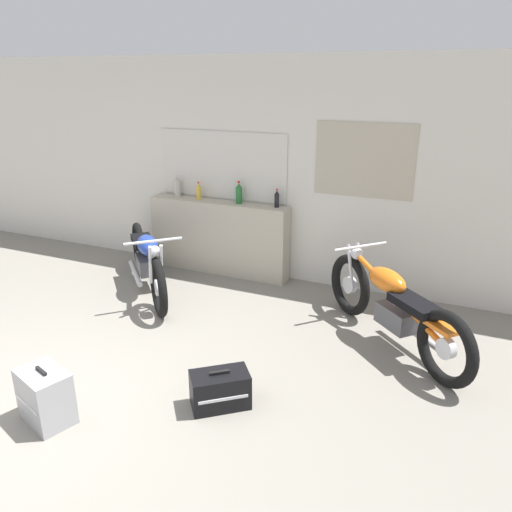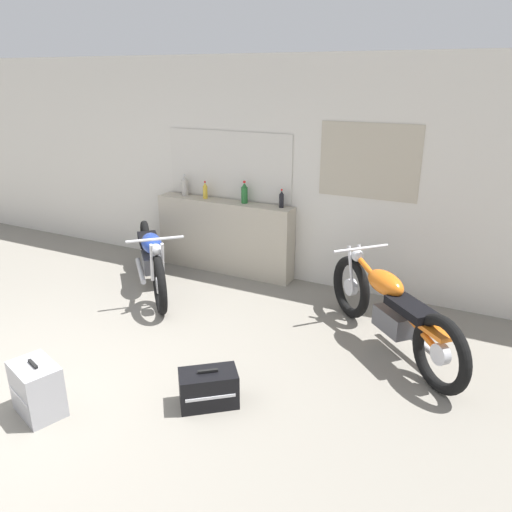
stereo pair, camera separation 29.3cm
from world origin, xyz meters
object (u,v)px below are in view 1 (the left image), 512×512
Objects in this scene: bottle_left_center at (199,192)px; bottle_leftmost at (177,187)px; bottle_center at (239,194)px; hard_case_black at (220,390)px; bottle_right_center at (277,199)px; hard_case_silver at (46,396)px; motorcycle_blue at (147,259)px; motorcycle_orange at (393,306)px.

bottle_leftmost is at bearing 175.06° from bottle_left_center.
bottle_center reaches higher than hard_case_black.
hard_case_silver is (-0.58, -3.39, -0.87)m from bottle_right_center.
motorcycle_blue is (0.13, -0.98, -0.70)m from bottle_leftmost.
motorcycle_blue is at bearing 138.05° from hard_case_black.
bottle_right_center reaches higher than hard_case_silver.
motorcycle_orange reaches higher than motorcycle_blue.
hard_case_silver is (0.53, -3.36, -0.87)m from bottle_left_center.
bottle_leftmost reaches higher than motorcycle_orange.
bottle_leftmost is 0.17× the size of motorcycle_orange.
bottle_right_center is 2.11m from motorcycle_orange.
bottle_left_center is at bearing -4.94° from bottle_leftmost.
hard_case_black is (0.57, -2.68, -0.94)m from bottle_right_center.
bottle_left_center is 3.06m from motorcycle_orange.
bottle_leftmost is at bearing 179.88° from bottle_right_center.
hard_case_silver is at bearing -148.46° from hard_case_black.
hard_case_black is at bearing -41.95° from motorcycle_blue.
motorcycle_orange is at bearing -33.49° from bottle_right_center.
motorcycle_orange is 3.00m from motorcycle_blue.
bottle_right_center is 1.78m from motorcycle_blue.
bottle_right_center is 3.55m from hard_case_silver.
bottle_left_center reaches higher than bottle_right_center.
bottle_leftmost is at bearing 127.09° from hard_case_black.
bottle_left_center is 0.59m from bottle_center.
motorcycle_orange is 3.21m from hard_case_silver.
bottle_right_center is at bearing 80.25° from hard_case_silver.
hard_case_black is (1.09, -2.67, -0.96)m from bottle_center.
bottle_center is at bearing -178.69° from bottle_right_center.
bottle_right_center reaches higher than motorcycle_blue.
bottle_left_center is 3.28m from hard_case_black.
bottle_left_center reaches higher than hard_case_silver.
bottle_center is 0.18× the size of motorcycle_orange.
bottle_center is (0.94, -0.01, 0.00)m from bottle_leftmost.
motorcycle_orange is 1.04× the size of motorcycle_blue.
bottle_leftmost is 3.50m from hard_case_black.
bottle_leftmost is at bearing 179.09° from bottle_center.
bottle_center reaches higher than motorcycle_blue.
motorcycle_orange reaches higher than hard_case_silver.
bottle_right_center is at bearing 146.51° from motorcycle_orange.
motorcycle_blue is 3.00× the size of hard_case_black.
hard_case_silver is at bearing -91.04° from bottle_center.
bottle_left_center is 1.18m from motorcycle_blue.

